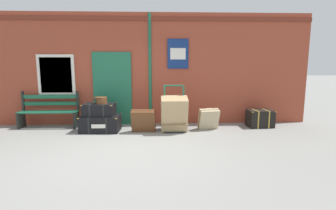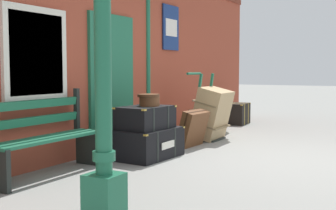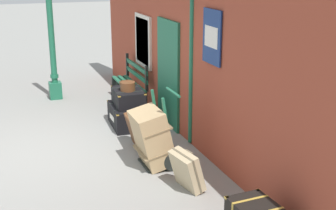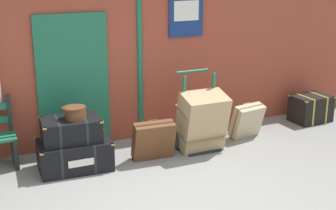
# 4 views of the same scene
# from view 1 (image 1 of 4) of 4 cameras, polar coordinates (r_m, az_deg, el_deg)

# --- Properties ---
(ground_plane) EXTENTS (60.00, 60.00, 0.00)m
(ground_plane) POSITION_cam_1_polar(r_m,az_deg,el_deg) (5.59, -9.98, -9.85)
(ground_plane) COLOR gray
(brick_facade) EXTENTS (10.40, 0.35, 3.20)m
(brick_facade) POSITION_cam_1_polar(r_m,az_deg,el_deg) (7.87, -8.03, 7.60)
(brick_facade) COLOR #9E422D
(brick_facade) RESTS_ON ground
(platform_bench) EXTENTS (1.60, 0.43, 1.01)m
(platform_bench) POSITION_cam_1_polar(r_m,az_deg,el_deg) (8.10, -24.31, -1.30)
(platform_bench) COLOR #1E6647
(platform_bench) RESTS_ON ground
(steamer_trunk_base) EXTENTS (1.04, 0.70, 0.43)m
(steamer_trunk_base) POSITION_cam_1_polar(r_m,az_deg,el_deg) (7.22, -14.37, -3.87)
(steamer_trunk_base) COLOR black
(steamer_trunk_base) RESTS_ON ground
(steamer_trunk_middle) EXTENTS (0.85, 0.60, 0.33)m
(steamer_trunk_middle) POSITION_cam_1_polar(r_m,az_deg,el_deg) (7.18, -14.64, -0.95)
(steamer_trunk_middle) COLOR black
(steamer_trunk_middle) RESTS_ON steamer_trunk_base
(round_hatbox) EXTENTS (0.33, 0.31, 0.17)m
(round_hatbox) POSITION_cam_1_polar(r_m,az_deg,el_deg) (7.10, -14.26, 1.08)
(round_hatbox) COLOR brown
(round_hatbox) RESTS_ON steamer_trunk_middle
(porters_trolley) EXTENTS (0.71, 0.56, 1.21)m
(porters_trolley) POSITION_cam_1_polar(r_m,az_deg,el_deg) (7.09, 1.25, -3.30)
(porters_trolley) COLOR black
(porters_trolley) RESTS_ON ground
(large_brown_trunk) EXTENTS (0.70, 0.63, 0.96)m
(large_brown_trunk) POSITION_cam_1_polar(r_m,az_deg,el_deg) (6.88, 1.35, -1.94)
(large_brown_trunk) COLOR tan
(large_brown_trunk) RESTS_ON ground
(suitcase_slate) EXTENTS (0.58, 0.42, 0.59)m
(suitcase_slate) POSITION_cam_1_polar(r_m,az_deg,el_deg) (7.24, 8.77, -3.00)
(suitcase_slate) COLOR tan
(suitcase_slate) RESTS_ON ground
(suitcase_beige) EXTENTS (0.64, 0.37, 0.61)m
(suitcase_beige) POSITION_cam_1_polar(r_m,az_deg,el_deg) (6.90, -5.34, -3.45)
(suitcase_beige) COLOR brown
(suitcase_beige) RESTS_ON ground
(corner_trunk) EXTENTS (0.71, 0.52, 0.49)m
(corner_trunk) POSITION_cam_1_polar(r_m,az_deg,el_deg) (7.91, 19.28, -2.75)
(corner_trunk) COLOR black
(corner_trunk) RESTS_ON ground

